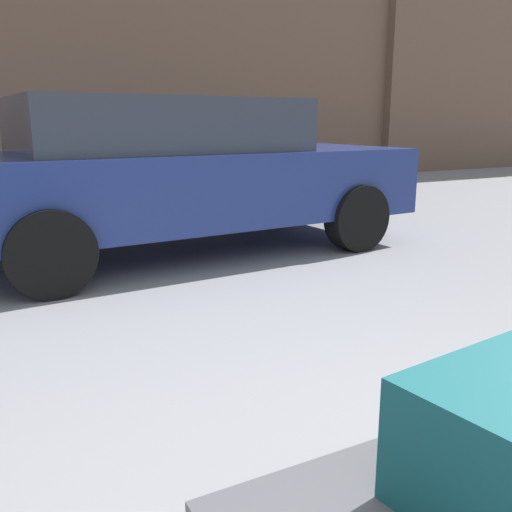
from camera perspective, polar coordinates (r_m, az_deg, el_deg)
parked_car at (r=5.30m, az=-8.06°, el=8.52°), size 4.40×2.12×1.42m
bicycle_leaning at (r=11.42m, az=4.20°, el=9.36°), size 1.76×0.09×0.96m
bollard_kerb_near at (r=9.12m, az=-8.37°, el=8.03°), size 0.21×0.21×0.70m
bollard_kerb_mid at (r=9.73m, az=0.16°, el=8.52°), size 0.21×0.21×0.70m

